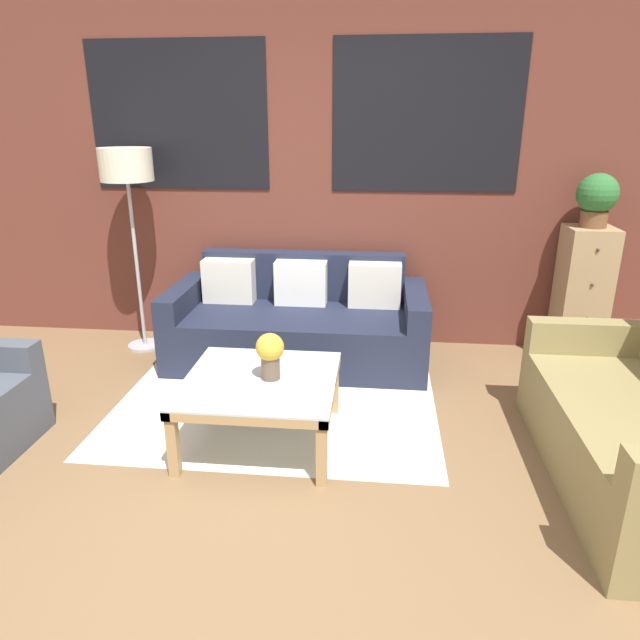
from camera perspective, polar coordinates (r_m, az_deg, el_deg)
The scene contains 9 objects.
ground_plane at distance 2.86m, azimuth -8.58°, elevation -19.24°, with size 16.00×16.00×0.00m, color brown.
wall_back_brick at distance 4.65m, azimuth -1.88°, elevation 14.87°, with size 8.40×0.09×2.80m.
rug at distance 3.90m, azimuth -4.16°, elevation -7.72°, with size 2.08×1.77×0.00m.
couch_dark at distance 4.41m, azimuth -2.14°, elevation -0.35°, with size 1.93×0.88×0.78m.
coffee_table at distance 3.27m, azimuth -5.95°, elevation -6.78°, with size 0.85×0.85×0.40m.
floor_lamp at distance 4.63m, azimuth -18.74°, elevation 13.56°, with size 0.39×0.39×1.58m.
drawer_cabinet at distance 4.77m, azimuth 24.68°, elevation 2.31°, with size 0.34×0.36×1.03m.
potted_plant at distance 4.63m, azimuth 25.96°, elevation 10.97°, with size 0.29×0.29×0.39m.
flower_vase at distance 3.18m, azimuth -5.02°, elevation -3.29°, with size 0.16×0.16×0.27m.
Camera 1 is at (0.63, -2.15, 1.78)m, focal length 32.00 mm.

